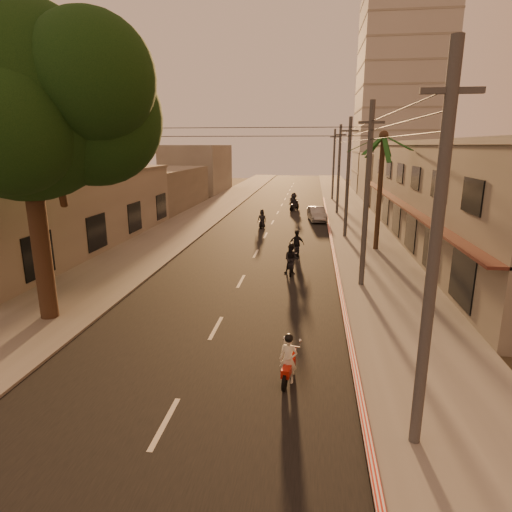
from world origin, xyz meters
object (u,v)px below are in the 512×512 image
object	(u,v)px
scooter_mid_a	(291,260)
scooter_far_a	(262,220)
broadleaf_tree	(35,103)
scooter_far_b	(294,203)
scooter_red	(288,361)
parked_car	(317,214)
palm_tree	(383,142)
scooter_far_c	(293,201)
scooter_mid_b	(296,245)

from	to	relation	value
scooter_mid_a	scooter_far_a	bearing A→B (deg)	104.68
broadleaf_tree	scooter_far_b	world-z (taller)	broadleaf_tree
scooter_red	scooter_mid_a	world-z (taller)	scooter_mid_a
scooter_far_a	parked_car	size ratio (longest dim) A/B	0.40
palm_tree	scooter_far_c	xyz separation A→B (m)	(-6.65, 20.49, -6.42)
palm_tree	scooter_far_b	distance (m)	19.65
broadleaf_tree	scooter_mid_a	size ratio (longest dim) A/B	6.75
palm_tree	parked_car	distance (m)	13.59
scooter_far_a	scooter_red	bearing A→B (deg)	-77.68
palm_tree	scooter_far_b	bearing A→B (deg)	109.92
palm_tree	scooter_mid_a	xyz separation A→B (m)	(-5.45, -6.22, -6.36)
palm_tree	scooter_far_a	xyz separation A→B (m)	(-8.66, 7.11, -6.41)
broadleaf_tree	scooter_red	xyz separation A→B (m)	(9.65, -3.70, -7.78)
scooter_far_a	scooter_far_c	xyz separation A→B (m)	(2.01, 13.38, -0.01)
palm_tree	scooter_far_b	xyz separation A→B (m)	(-6.35, 17.52, -6.24)
scooter_mid_a	scooter_far_c	size ratio (longest dim) A/B	1.12
scooter_red	scooter_mid_b	world-z (taller)	scooter_mid_b
scooter_red	scooter_far_c	distance (m)	38.09
parked_car	scooter_red	bearing A→B (deg)	-100.11
scooter_mid_a	scooter_far_b	distance (m)	23.75
scooter_far_a	scooter_far_c	size ratio (longest dim) A/B	1.05
scooter_far_c	parked_car	bearing A→B (deg)	-88.61
scooter_mid_b	scooter_far_a	world-z (taller)	scooter_mid_b
parked_car	scooter_far_b	bearing A→B (deg)	103.36
scooter_red	scooter_far_a	bearing A→B (deg)	107.28
scooter_far_b	scooter_far_c	bearing A→B (deg)	120.69
scooter_mid_a	scooter_mid_b	world-z (taller)	scooter_mid_a
scooter_red	parked_car	size ratio (longest dim) A/B	0.38
scooter_mid_a	scooter_mid_b	xyz separation A→B (m)	(0.13, 3.90, -0.01)
broadleaf_tree	parked_car	distance (m)	28.42
scooter_red	scooter_far_b	distance (m)	35.10
scooter_far_c	scooter_far_b	bearing A→B (deg)	-99.41
scooter_red	parked_car	xyz separation A→B (m)	(1.05, 28.85, -0.03)
broadleaf_tree	scooter_far_b	size ratio (longest dim) A/B	6.09
scooter_mid_b	scooter_far_a	xyz separation A→B (m)	(-3.34, 9.42, -0.05)
broadleaf_tree	scooter_mid_a	bearing A→B (deg)	39.81
scooter_far_a	scooter_far_b	distance (m)	10.66
scooter_far_a	palm_tree	bearing A→B (deg)	-35.61
scooter_mid_b	scooter_far_a	bearing A→B (deg)	102.20
scooter_mid_b	parked_car	xyz separation A→B (m)	(1.40, 13.60, -0.12)
scooter_mid_a	broadleaf_tree	bearing A→B (deg)	-139.06
broadleaf_tree	scooter_far_a	distance (m)	23.13
scooter_mid_a	scooter_red	bearing A→B (deg)	-86.41
scooter_far_b	broadleaf_tree	bearing A→B (deg)	-79.85
scooter_red	broadleaf_tree	bearing A→B (deg)	167.76
scooter_mid_b	scooter_far_c	size ratio (longest dim) A/B	1.10
scooter_far_a	broadleaf_tree	bearing A→B (deg)	-102.06
palm_tree	scooter_mid_a	world-z (taller)	palm_tree
broadleaf_tree	palm_tree	size ratio (longest dim) A/B	1.48
scooter_mid_b	scooter_far_c	world-z (taller)	scooter_mid_b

